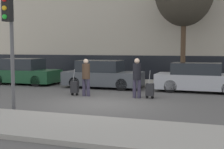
{
  "coord_description": "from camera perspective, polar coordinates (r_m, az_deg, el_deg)",
  "views": [
    {
      "loc": [
        4.16,
        -10.74,
        2.06
      ],
      "look_at": [
        -0.18,
        1.8,
        0.95
      ],
      "focal_mm": 50.0,
      "sensor_mm": 36.0,
      "label": 1
    }
  ],
  "objects": [
    {
      "name": "pedestrian_left",
      "position": [
        13.5,
        -4.78,
        -0.12
      ],
      "size": [
        0.35,
        0.34,
        1.61
      ],
      "rotation": [
        0.0,
        0.0,
        -0.01
      ],
      "color": "#383347",
      "rests_on": "ground_plane"
    },
    {
      "name": "sidewalk_near",
      "position": [
        8.38,
        -11.47,
        -9.13
      ],
      "size": [
        28.0,
        2.5,
        0.12
      ],
      "color": "#A39E93",
      "rests_on": "ground_plane"
    },
    {
      "name": "parked_bicycle",
      "position": [
        17.85,
        19.68,
        -0.54
      ],
      "size": [
        1.77,
        0.06,
        0.96
      ],
      "color": "black",
      "rests_on": "sidewalk_far"
    },
    {
      "name": "parked_car_0",
      "position": [
        18.74,
        -15.72,
        0.39
      ],
      "size": [
        3.91,
        1.77,
        1.48
      ],
      "color": "#194728",
      "rests_on": "ground_plane"
    },
    {
      "name": "trolley_right",
      "position": [
        12.91,
        6.93,
        -2.78
      ],
      "size": [
        0.34,
        0.29,
        1.16
      ],
      "color": "#262628",
      "rests_on": "ground_plane"
    },
    {
      "name": "parked_car_2",
      "position": [
        15.41,
        15.61,
        -0.66
      ],
      "size": [
        4.11,
        1.72,
        1.38
      ],
      "color": "#B7BABF",
      "rests_on": "ground_plane"
    },
    {
      "name": "trolley_left",
      "position": [
        13.79,
        -6.85,
        -2.31
      ],
      "size": [
        0.34,
        0.29,
        1.16
      ],
      "color": "#262628",
      "rests_on": "ground_plane"
    },
    {
      "name": "pedestrian_right",
      "position": [
        12.98,
        4.58,
        -0.2
      ],
      "size": [
        0.35,
        0.34,
        1.65
      ],
      "rotation": [
        0.0,
        0.0,
        3.14
      ],
      "color": "#383347",
      "rests_on": "ground_plane"
    },
    {
      "name": "ground_plane",
      "position": [
        11.7,
        -2.06,
        -5.36
      ],
      "size": [
        80.0,
        80.0,
        0.0
      ],
      "primitive_type": "plane",
      "color": "#565451"
    },
    {
      "name": "parked_car_1",
      "position": [
        16.4,
        -1.76,
        -0.09
      ],
      "size": [
        4.09,
        1.78,
        1.43
      ],
      "color": "#4C5156",
      "rests_on": "ground_plane"
    },
    {
      "name": "traffic_light",
      "position": [
        10.54,
        -18.25,
        7.74
      ],
      "size": [
        0.28,
        0.47,
        3.71
      ],
      "color": "#515154",
      "rests_on": "ground_plane"
    },
    {
      "name": "building_facade",
      "position": [
        22.24,
        8.31,
        13.04
      ],
      "size": [
        28.0,
        3.4,
        10.57
      ],
      "color": "#B7AD99",
      "rests_on": "ground_plane"
    },
    {
      "name": "sidewalk_far",
      "position": [
        18.33,
        5.85,
        -1.5
      ],
      "size": [
        28.0,
        3.0,
        0.12
      ],
      "color": "#A39E93",
      "rests_on": "ground_plane"
    }
  ]
}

